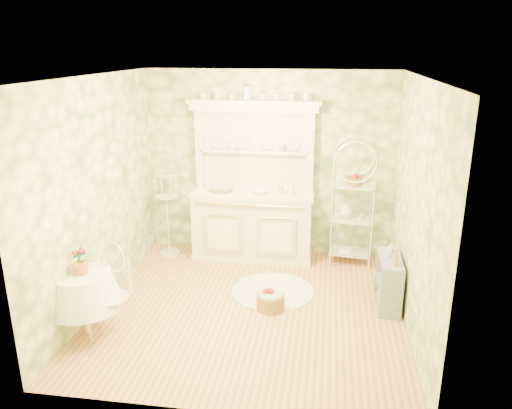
# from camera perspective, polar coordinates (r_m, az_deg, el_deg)

# --- Properties ---
(floor) EXTENTS (3.60, 3.60, 0.00)m
(floor) POSITION_cam_1_polar(r_m,az_deg,el_deg) (6.11, -0.70, -11.76)
(floor) COLOR tan
(floor) RESTS_ON ground
(ceiling) EXTENTS (3.60, 3.60, 0.00)m
(ceiling) POSITION_cam_1_polar(r_m,az_deg,el_deg) (5.33, -0.81, 14.40)
(ceiling) COLOR white
(ceiling) RESTS_ON floor
(wall_left) EXTENTS (3.60, 3.60, 0.00)m
(wall_left) POSITION_cam_1_polar(r_m,az_deg,el_deg) (6.11, -17.66, 1.12)
(wall_left) COLOR #F9F1BC
(wall_left) RESTS_ON floor
(wall_right) EXTENTS (3.60, 3.60, 0.00)m
(wall_right) POSITION_cam_1_polar(r_m,az_deg,el_deg) (5.59, 17.79, -0.42)
(wall_right) COLOR #F9F1BC
(wall_right) RESTS_ON floor
(wall_back) EXTENTS (3.60, 3.60, 0.00)m
(wall_back) POSITION_cam_1_polar(r_m,az_deg,el_deg) (7.30, 1.50, 4.58)
(wall_back) COLOR #F9F1BC
(wall_back) RESTS_ON floor
(wall_front) EXTENTS (3.60, 3.60, 0.00)m
(wall_front) POSITION_cam_1_polar(r_m,az_deg,el_deg) (3.92, -4.96, -7.37)
(wall_front) COLOR #F9F1BC
(wall_front) RESTS_ON floor
(kitchen_dresser) EXTENTS (1.87, 0.61, 2.29)m
(kitchen_dresser) POSITION_cam_1_polar(r_m,az_deg,el_deg) (7.10, -0.39, 2.52)
(kitchen_dresser) COLOR white
(kitchen_dresser) RESTS_ON floor
(bakers_rack) EXTENTS (0.63, 0.49, 1.90)m
(bakers_rack) POSITION_cam_1_polar(r_m,az_deg,el_deg) (7.13, 10.95, 0.62)
(bakers_rack) COLOR white
(bakers_rack) RESTS_ON floor
(side_shelf) EXTENTS (0.34, 0.76, 0.63)m
(side_shelf) POSITION_cam_1_polar(r_m,az_deg,el_deg) (6.26, 14.92, -8.39)
(side_shelf) COLOR #7F8FA2
(side_shelf) RESTS_ON floor
(round_table) EXTENTS (0.73, 0.73, 0.62)m
(round_table) POSITION_cam_1_polar(r_m,az_deg,el_deg) (5.80, -18.94, -11.08)
(round_table) COLOR white
(round_table) RESTS_ON floor
(cafe_chair) EXTENTS (0.53, 0.53, 0.88)m
(cafe_chair) POSITION_cam_1_polar(r_m,az_deg,el_deg) (5.63, -16.36, -10.21)
(cafe_chair) COLOR white
(cafe_chair) RESTS_ON floor
(birdcage_stand) EXTENTS (0.40, 0.40, 1.55)m
(birdcage_stand) POSITION_cam_1_polar(r_m,az_deg,el_deg) (7.43, -10.16, -0.04)
(birdcage_stand) COLOR white
(birdcage_stand) RESTS_ON floor
(floor_basket) EXTENTS (0.36, 0.36, 0.20)m
(floor_basket) POSITION_cam_1_polar(r_m,az_deg,el_deg) (6.07, 1.66, -10.91)
(floor_basket) COLOR olive
(floor_basket) RESTS_ON floor
(lace_rug) EXTENTS (1.38, 1.38, 0.01)m
(lace_rug) POSITION_cam_1_polar(r_m,az_deg,el_deg) (6.50, 1.95, -9.81)
(lace_rug) COLOR white
(lace_rug) RESTS_ON floor
(bowl_floral) EXTENTS (0.38, 0.38, 0.08)m
(bowl_floral) POSITION_cam_1_polar(r_m,az_deg,el_deg) (7.16, -3.87, 1.53)
(bowl_floral) COLOR white
(bowl_floral) RESTS_ON kitchen_dresser
(bowl_white) EXTENTS (0.23, 0.23, 0.07)m
(bowl_white) POSITION_cam_1_polar(r_m,az_deg,el_deg) (7.04, 0.51, 1.28)
(bowl_white) COLOR white
(bowl_white) RESTS_ON kitchen_dresser
(cup_left) EXTENTS (0.13, 0.13, 0.10)m
(cup_left) POSITION_cam_1_polar(r_m,az_deg,el_deg) (7.20, -2.75, 6.52)
(cup_left) COLOR white
(cup_left) RESTS_ON kitchen_dresser
(cup_right) EXTENTS (0.12, 0.12, 0.10)m
(cup_right) POSITION_cam_1_polar(r_m,az_deg,el_deg) (7.10, 2.96, 6.35)
(cup_right) COLOR white
(cup_right) RESTS_ON kitchen_dresser
(potted_geranium) EXTENTS (0.15, 0.11, 0.28)m
(potted_geranium) POSITION_cam_1_polar(r_m,az_deg,el_deg) (5.58, -19.46, -6.13)
(potted_geranium) COLOR #3F7238
(potted_geranium) RESTS_ON round_table
(bottle_amber) EXTENTS (0.08, 0.08, 0.18)m
(bottle_amber) POSITION_cam_1_polar(r_m,az_deg,el_deg) (5.92, 15.64, -6.14)
(bottle_amber) COLOR orange
(bottle_amber) RESTS_ON side_shelf
(bottle_blue) EXTENTS (0.05, 0.05, 0.11)m
(bottle_blue) POSITION_cam_1_polar(r_m,az_deg,el_deg) (6.15, 14.99, -5.46)
(bottle_blue) COLOR #A4C7D8
(bottle_blue) RESTS_ON side_shelf
(bottle_glass) EXTENTS (0.09, 0.09, 0.10)m
(bottle_glass) POSITION_cam_1_polar(r_m,az_deg,el_deg) (6.31, 15.12, -4.92)
(bottle_glass) COLOR silver
(bottle_glass) RESTS_ON side_shelf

